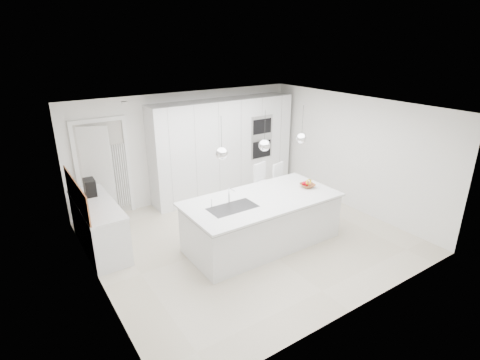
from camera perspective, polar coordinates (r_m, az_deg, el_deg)
floor at (r=7.31m, az=1.32°, el=-8.79°), size 5.50×5.50×0.00m
wall_back at (r=8.84m, az=-7.98°, el=5.14°), size 5.50×0.00×5.50m
wall_left at (r=5.77m, az=-21.63°, el=-4.89°), size 0.00×5.00×5.00m
ceiling at (r=6.45m, az=1.51°, el=10.90°), size 5.50×5.50×0.00m
tall_cabinets at (r=8.98m, az=-2.50°, el=4.90°), size 3.60×0.60×2.30m
oven_stack at (r=9.17m, az=3.34°, el=6.52°), size 0.62×0.04×1.05m
doorway_frame at (r=8.26m, az=-20.01°, el=1.29°), size 1.11×0.08×2.13m
hallway_door at (r=8.18m, az=-21.58°, el=0.73°), size 0.76×0.38×2.00m
radiator at (r=8.38m, az=-17.75°, el=0.57°), size 0.32×0.04×1.40m
left_base_cabinets at (r=7.24m, az=-20.66°, el=-6.70°), size 0.60×1.80×0.86m
left_worktop at (r=7.05m, az=-21.12°, el=-3.44°), size 0.62×1.82×0.04m
oak_backsplash at (r=6.91m, az=-23.71°, el=-1.89°), size 0.02×1.80×0.50m
island_base at (r=6.94m, az=3.46°, el=-6.48°), size 2.80×1.20×0.86m
island_worktop at (r=6.78m, az=3.29°, el=-2.95°), size 2.84×1.40×0.04m
island_sink at (r=6.43m, az=-1.11°, el=-4.89°), size 0.84×0.44×0.18m
island_tap at (r=6.52m, az=-1.70°, el=-2.32°), size 0.02×0.02×0.30m
pendant_left at (r=5.94m, az=-2.81°, el=4.07°), size 0.20×0.20×0.20m
pendant_mid at (r=6.40m, az=3.74°, el=5.28°), size 0.20×0.20×0.20m
pendant_right at (r=6.94m, az=9.37°, el=6.27°), size 0.20×0.20×0.20m
fruit_bowl at (r=7.37m, az=10.25°, el=-0.83°), size 0.31×0.31×0.07m
espresso_machine at (r=7.37m, az=-21.91°, el=-1.04°), size 0.20×0.30×0.31m
bar_stool_left at (r=7.94m, az=3.59°, el=-1.70°), size 0.49×0.60×1.15m
bar_stool_right at (r=8.14m, az=6.33°, el=-1.42°), size 0.48×0.58×1.09m
apple_a at (r=7.36m, az=9.73°, el=-0.51°), size 0.08×0.08×0.08m
apple_b at (r=7.34m, az=10.12°, el=-0.62°), size 0.08×0.08×0.08m
apple_c at (r=7.39m, az=10.06°, el=-0.43°), size 0.08×0.08×0.08m
banana_bunch at (r=7.34m, az=10.42°, el=-0.28°), size 0.22×0.16×0.20m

